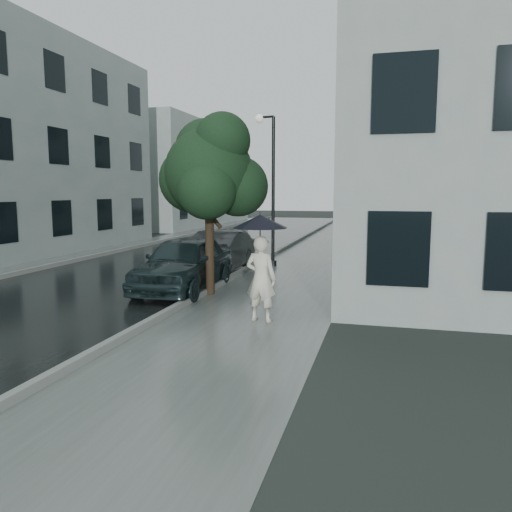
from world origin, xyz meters
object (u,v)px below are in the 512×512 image
(car_near, at_px, (184,263))
(lamp_post, at_px, (270,180))
(street_tree, at_px, (210,171))
(pedestrian, at_px, (261,279))
(car_far, at_px, (217,252))

(car_near, bearing_deg, lamp_post, 75.06)
(car_near, bearing_deg, street_tree, -19.08)
(pedestrian, height_order, car_near, pedestrian)
(pedestrian, relative_size, car_near, 0.41)
(street_tree, height_order, car_far, street_tree)
(street_tree, xyz_separation_m, lamp_post, (0.35, 5.32, -0.13))
(car_near, relative_size, car_far, 1.06)
(pedestrian, height_order, lamp_post, lamp_post)
(street_tree, relative_size, car_near, 1.06)
(lamp_post, bearing_deg, car_near, -93.15)
(car_near, xyz_separation_m, car_far, (-0.05, 2.96, -0.07))
(lamp_post, xyz_separation_m, car_far, (-1.30, -2.07, -2.43))
(pedestrian, distance_m, street_tree, 3.93)
(car_near, bearing_deg, pedestrian, -44.40)
(street_tree, distance_m, car_near, 2.66)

